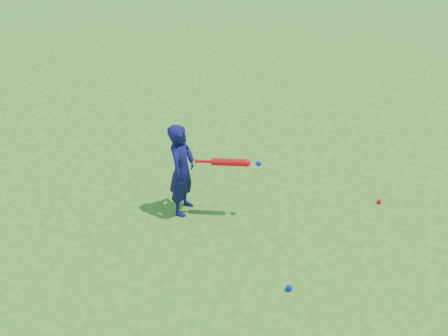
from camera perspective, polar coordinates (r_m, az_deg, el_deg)
name	(u,v)px	position (r m, az deg, el deg)	size (l,w,h in m)	color
ground	(155,171)	(7.01, -7.84, -0.33)	(80.00, 80.00, 0.00)	#35711B
child	(182,170)	(5.92, -4.84, -0.23)	(0.44, 0.29, 1.20)	#11104B
ground_ball_red	(379,201)	(6.64, 17.33, -3.65)	(0.06, 0.06, 0.06)	red
ground_ball_blue	(289,288)	(5.30, 7.44, -13.43)	(0.07, 0.07, 0.07)	#0C0FCD
bat_swing	(232,162)	(5.73, 0.94, 0.65)	(0.73, 0.32, 0.09)	red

